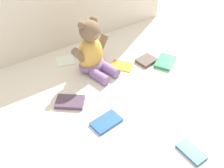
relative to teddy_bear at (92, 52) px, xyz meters
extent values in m
plane|color=silver|center=(-0.06, -0.16, -0.11)|extent=(3.20, 3.20, 0.00)
cube|color=silver|center=(-0.06, 0.30, 0.18)|extent=(1.55, 0.03, 0.58)
ellipsoid|color=#E5B24C|center=(0.00, 0.01, -0.02)|extent=(0.17, 0.15, 0.20)
ellipsoid|color=#8C6BA5|center=(0.00, 0.01, -0.08)|extent=(0.18, 0.16, 0.07)
sphere|color=#7A6047|center=(0.00, 0.01, 0.13)|extent=(0.13, 0.13, 0.11)
ellipsoid|color=#997C5E|center=(0.01, -0.03, 0.12)|extent=(0.05, 0.04, 0.03)
sphere|color=#7A6047|center=(-0.04, 0.01, 0.17)|extent=(0.05, 0.05, 0.04)
sphere|color=#7A6047|center=(0.03, 0.02, 0.17)|extent=(0.05, 0.05, 0.04)
cylinder|color=#7A6047|center=(-0.08, -0.01, 0.02)|extent=(0.10, 0.06, 0.10)
cylinder|color=#7A6047|center=(0.08, 0.02, 0.02)|extent=(0.10, 0.06, 0.10)
cylinder|color=#8C6BA5|center=(-0.02, -0.10, -0.09)|extent=(0.07, 0.12, 0.05)
cylinder|color=#8C6BA5|center=(0.06, -0.08, -0.09)|extent=(0.07, 0.12, 0.05)
cube|color=#3665A6|center=(0.05, -0.70, -0.11)|extent=(0.07, 0.12, 0.01)
cube|color=brown|center=(0.29, -0.11, -0.10)|extent=(0.12, 0.10, 0.02)
cube|color=#533E54|center=(-0.23, -0.17, -0.10)|extent=(0.16, 0.15, 0.02)
cube|color=orange|center=(0.15, -0.07, -0.11)|extent=(0.14, 0.15, 0.01)
cube|color=#279957|center=(0.38, -0.18, -0.10)|extent=(0.17, 0.15, 0.02)
cube|color=#2B5FB5|center=(-0.15, -0.37, -0.11)|extent=(0.14, 0.10, 0.01)
cube|color=white|center=(-0.09, 0.16, -0.11)|extent=(0.12, 0.12, 0.01)
camera|label=1|loc=(-0.58, -1.07, 0.83)|focal=44.03mm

